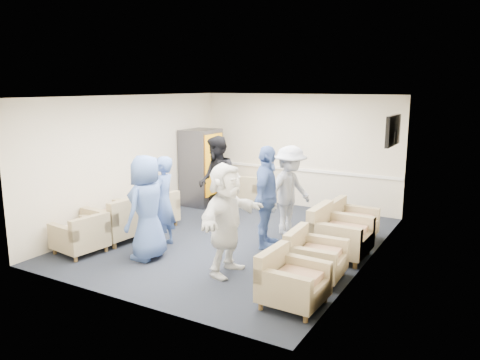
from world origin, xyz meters
The scene contains 25 objects.
floor centered at (0.00, 0.00, 0.00)m, with size 6.00×6.00×0.00m, color black.
ceiling centered at (0.00, 0.00, 2.70)m, with size 6.00×6.00×0.00m, color white.
back_wall centered at (0.00, 3.00, 1.35)m, with size 5.00×0.02×2.70m, color beige.
front_wall centered at (0.00, -3.00, 1.35)m, with size 5.00×0.02×2.70m, color beige.
left_wall centered at (-2.50, 0.00, 1.35)m, with size 0.02×6.00×2.70m, color beige.
right_wall centered at (2.50, 0.00, 1.35)m, with size 0.02×6.00×2.70m, color beige.
chair_rail centered at (0.00, 2.98, 0.90)m, with size 4.98×0.04×0.06m, color white.
tv centered at (2.44, 1.80, 2.05)m, with size 0.10×1.00×0.58m.
armchair_left_near centered at (-1.94, -1.99, 0.30)m, with size 0.85×0.85×0.61m.
armchair_left_mid centered at (-1.90, -1.14, 0.36)m, with size 0.98×0.98×0.72m.
armchair_left_far centered at (-1.85, -0.12, 0.31)m, with size 0.88×0.88×0.63m.
armchair_right_near centered at (2.02, -2.00, 0.31)m, with size 0.82×0.82×0.63m.
armchair_right_midnear centered at (1.96, -1.01, 0.32)m, with size 0.84×0.84×0.64m.
armchair_right_midfar centered at (1.98, 0.07, 0.37)m, with size 0.93×0.93×0.74m.
armchair_right_far centered at (1.90, 1.09, 0.32)m, with size 0.82×0.82×0.64m.
armchair_corner centered at (-1.13, 2.41, 0.32)m, with size 0.96×0.96×0.65m.
vending_machine centered at (-2.09, 1.94, 0.93)m, with size 0.75×0.88×1.85m.
backpack centered at (-1.72, -0.46, 0.26)m, with size 0.34×0.29×0.50m.
pillow centered at (-1.94, -1.99, 0.47)m, with size 0.45×0.34×0.13m, color white.
person_front_left centered at (-0.78, -1.59, 0.89)m, with size 0.87×0.56×1.78m, color #415D9C.
person_mid_left centered at (-0.94, -0.98, 0.83)m, with size 0.61×0.40×1.66m, color #415D9C.
person_back_left centered at (-0.84, 0.68, 0.94)m, with size 0.91×0.71×1.88m, color black.
person_back_right centered at (0.76, 0.80, 0.88)m, with size 1.14×0.65×1.76m, color silver.
person_mid_right centered at (0.71, -0.11, 0.93)m, with size 1.09×0.45×1.86m, color #415D9C.
person_front_right centered at (0.71, -1.48, 0.88)m, with size 1.63×0.52×1.75m, color white.
Camera 1 is at (4.33, -7.38, 2.89)m, focal length 35.00 mm.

